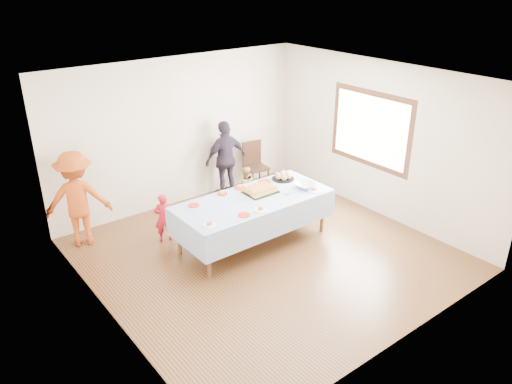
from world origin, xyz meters
TOP-DOWN VIEW (x-y plane):
  - ground at (0.00, 0.00)m, footprint 5.00×5.00m
  - room_walls at (0.05, 0.00)m, footprint 5.04×5.04m
  - party_table at (0.07, 0.42)m, footprint 2.50×1.10m
  - birthday_cake at (0.30, 0.53)m, footprint 0.51×0.39m
  - rolls_tray at (0.94, 0.72)m, footprint 0.38×0.38m
  - punch_bowl at (1.00, 0.22)m, footprint 0.33×0.33m
  - party_hat at (1.04, 0.81)m, footprint 0.09×0.09m
  - fork_pile at (0.61, 0.20)m, footprint 0.24×0.18m
  - plate_red_far_a at (-0.80, 0.77)m, footprint 0.17×0.17m
  - plate_red_far_b at (-0.22, 0.85)m, footprint 0.17×0.17m
  - plate_red_far_c at (0.14, 0.86)m, footprint 0.19×0.19m
  - plate_red_far_d at (0.63, 0.83)m, footprint 0.18×0.18m
  - plate_red_near at (-0.39, 0.04)m, footprint 0.18×0.18m
  - plate_white_left at (-0.96, 0.09)m, footprint 0.19×0.19m
  - plate_white_mid at (-0.10, 0.02)m, footprint 0.21×0.21m
  - plate_white_right at (1.02, 0.04)m, footprint 0.22×0.22m
  - dining_chair at (1.45, 2.18)m, footprint 0.46×0.46m
  - toddler_left at (-1.03, 1.35)m, footprint 0.35×0.28m
  - toddler_mid at (0.15, 0.90)m, footprint 0.45×0.37m
  - toddler_right at (0.78, 1.58)m, footprint 0.45×0.39m
  - adult_left at (-2.10, 2.09)m, footprint 1.15×0.92m
  - adult_right at (0.78, 2.20)m, footprint 0.88×0.38m

SIDE VIEW (x-z plane):
  - ground at x=0.00m, z-range 0.00..0.00m
  - toddler_right at x=0.78m, z-range 0.00..0.77m
  - toddler_mid at x=0.15m, z-range 0.00..0.78m
  - toddler_left at x=-1.03m, z-range 0.00..0.82m
  - dining_chair at x=1.45m, z-range 0.05..0.99m
  - party_table at x=0.07m, z-range 0.33..1.11m
  - adult_right at x=0.78m, z-range 0.00..1.49m
  - adult_left at x=-2.10m, z-range 0.00..1.56m
  - plate_red_far_a at x=-0.80m, z-range 0.78..0.79m
  - plate_red_far_b at x=-0.22m, z-range 0.78..0.79m
  - plate_red_far_c at x=0.14m, z-range 0.78..0.79m
  - plate_red_far_d at x=0.63m, z-range 0.78..0.79m
  - plate_red_near at x=-0.39m, z-range 0.78..0.79m
  - plate_white_left at x=-0.96m, z-range 0.78..0.79m
  - plate_white_mid at x=-0.10m, z-range 0.78..0.79m
  - plate_white_right at x=1.02m, z-range 0.78..0.79m
  - fork_pile at x=0.61m, z-range 0.78..0.85m
  - punch_bowl at x=1.00m, z-range 0.78..0.86m
  - birthday_cake at x=0.30m, z-range 0.78..0.87m
  - rolls_tray at x=0.94m, z-range 0.77..0.88m
  - party_hat at x=1.04m, z-range 0.78..0.93m
  - room_walls at x=0.05m, z-range 0.41..3.13m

